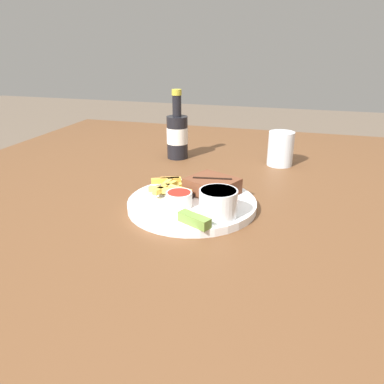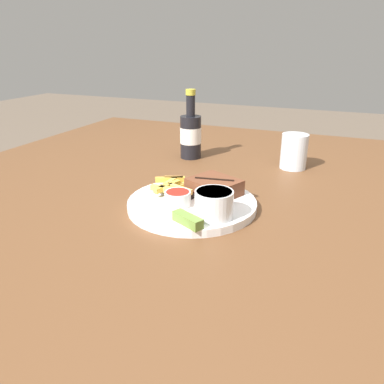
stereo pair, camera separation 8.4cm
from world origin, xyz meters
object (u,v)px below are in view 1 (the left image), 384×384
(knife_utensil, at_px, (195,193))
(drinking_glass, at_px, (281,149))
(beer_bottle, at_px, (177,134))
(steak_portion, at_px, (212,186))
(fork_utensil, at_px, (162,195))
(dipping_sauce_cup, at_px, (179,198))
(dinner_plate, at_px, (192,204))
(coleslaw_cup, at_px, (218,201))
(pickle_spear, at_px, (194,220))

(knife_utensil, relative_size, drinking_glass, 1.61)
(beer_bottle, bearing_deg, steak_portion, -58.64)
(knife_utensil, height_order, beer_bottle, beer_bottle)
(fork_utensil, bearing_deg, dipping_sauce_cup, -32.24)
(steak_portion, xyz_separation_m, beer_bottle, (-0.19, 0.31, 0.04))
(dinner_plate, distance_m, fork_utensil, 0.08)
(coleslaw_cup, bearing_deg, dinner_plate, 139.92)
(steak_portion, distance_m, knife_utensil, 0.04)
(coleslaw_cup, bearing_deg, steak_portion, 109.05)
(pickle_spear, bearing_deg, fork_utensil, 133.22)
(drinking_glass, bearing_deg, coleslaw_cup, -102.00)
(pickle_spear, distance_m, beer_bottle, 0.52)
(dinner_plate, relative_size, dipping_sauce_cup, 5.09)
(dinner_plate, relative_size, fork_utensil, 2.16)
(coleslaw_cup, xyz_separation_m, beer_bottle, (-0.23, 0.43, 0.03))
(dinner_plate, relative_size, steak_portion, 2.12)
(fork_utensil, bearing_deg, dinner_plate, 0.00)
(pickle_spear, bearing_deg, dipping_sauce_cup, 126.13)
(fork_utensil, bearing_deg, beer_bottle, 107.80)
(dinner_plate, xyz_separation_m, drinking_glass, (0.17, 0.38, 0.04))
(pickle_spear, xyz_separation_m, beer_bottle, (-0.19, 0.48, 0.05))
(steak_portion, height_order, dipping_sauce_cup, steak_portion)
(dipping_sauce_cup, relative_size, beer_bottle, 0.26)
(steak_portion, distance_m, fork_utensil, 0.12)
(knife_utensil, bearing_deg, coleslaw_cup, -129.76)
(beer_bottle, bearing_deg, knife_utensil, -65.01)
(steak_portion, distance_m, dipping_sauce_cup, 0.11)
(knife_utensil, distance_m, drinking_glass, 0.38)
(coleslaw_cup, xyz_separation_m, drinking_glass, (0.09, 0.44, 0.00))
(dipping_sauce_cup, height_order, beer_bottle, beer_bottle)
(coleslaw_cup, height_order, dipping_sauce_cup, coleslaw_cup)
(coleslaw_cup, bearing_deg, pickle_spear, -124.15)
(steak_portion, relative_size, fork_utensil, 1.02)
(beer_bottle, distance_m, drinking_glass, 0.32)
(coleslaw_cup, bearing_deg, drinking_glass, 78.00)
(dinner_plate, distance_m, beer_bottle, 0.40)
(dinner_plate, height_order, coleslaw_cup, coleslaw_cup)
(steak_portion, xyz_separation_m, knife_utensil, (-0.04, -0.02, -0.02))
(coleslaw_cup, relative_size, fork_utensil, 0.58)
(drinking_glass, bearing_deg, steak_portion, -112.47)
(dipping_sauce_cup, distance_m, fork_utensil, 0.07)
(dipping_sauce_cup, bearing_deg, pickle_spear, -53.87)
(steak_portion, xyz_separation_m, drinking_glass, (0.13, 0.32, 0.02))
(dinner_plate, bearing_deg, dipping_sauce_cup, -115.68)
(dipping_sauce_cup, distance_m, drinking_glass, 0.46)
(dinner_plate, relative_size, drinking_glass, 2.85)
(fork_utensil, height_order, knife_utensil, knife_utensil)
(dinner_plate, xyz_separation_m, pickle_spear, (0.04, -0.11, 0.02))
(coleslaw_cup, bearing_deg, knife_utensil, 127.77)
(coleslaw_cup, distance_m, dipping_sauce_cup, 0.10)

